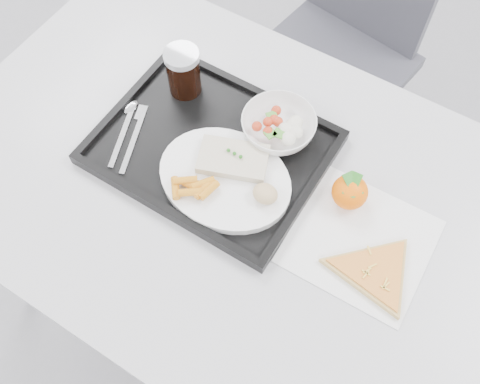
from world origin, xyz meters
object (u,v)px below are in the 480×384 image
Objects in this scene: salad_bowl at (279,126)px; pizza_slice at (375,272)px; dinner_plate at (225,179)px; chair at (344,30)px; cola_glass at (183,71)px; table at (227,195)px; tray at (211,148)px; tangerine at (350,192)px.

salad_bowl is 0.59× the size of pizza_slice.
dinner_plate is at bearing -101.33° from salad_bowl.
chair is 0.65m from cola_glass.
table is at bearing -85.90° from chair.
salad_bowl is at bearing 45.79° from tray.
chair reaches higher than pizza_slice.
cola_glass is at bearing 144.45° from table.
chair is 0.72m from tangerine.
table is 13.37× the size of tangerine.
tangerine is at bearing 19.99° from table.
dinner_plate reaches higher than pizza_slice.
tangerine is at bearing -7.42° from cola_glass.
cola_glass is at bearing -179.01° from salad_bowl.
pizza_slice is at bearing -4.67° from table.
pizza_slice is (0.53, -0.16, -0.06)m from cola_glass.
cola_glass is at bearing 172.58° from tangerine.
pizza_slice is (0.33, -0.01, -0.01)m from dinner_plate.
salad_bowl reaches higher than pizza_slice.
chair is at bearing 89.09° from tray.
tray is 2.96× the size of salad_bowl.
dinner_plate is 2.50× the size of cola_glass.
tangerine is (0.23, 0.08, 0.10)m from table.
tray is 5.01× the size of tangerine.
table is 4.44× the size of dinner_plate.
tray is 0.29m from tangerine.
pizza_slice is (0.11, -0.11, -0.02)m from tangerine.
chair is 3.60× the size of pizza_slice.
pizza_slice is at bearing -45.24° from tangerine.
chair is 0.86m from pizza_slice.
tangerine reaches higher than pizza_slice.
tray is at bearing -134.21° from salad_bowl.
salad_bowl is 0.34m from pizza_slice.
cola_glass reaches higher than salad_bowl.
cola_glass is at bearing 162.69° from pizza_slice.
tangerine is (0.22, 0.10, 0.01)m from dinner_plate.
salad_bowl is at bearing -81.17° from chair.
tray is at bearing -36.60° from cola_glass.
cola_glass is (-0.20, 0.15, 0.05)m from dinner_plate.
chair is at bearing 94.52° from dinner_plate.
tangerine is at bearing 23.43° from dinner_plate.
table is 1.29× the size of chair.
pizza_slice is (0.30, -0.17, -0.03)m from salad_bowl.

